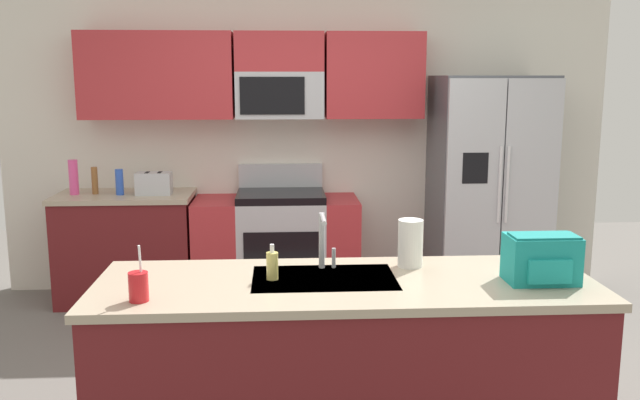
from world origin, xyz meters
The scene contains 15 objects.
ground_plane centered at (0.00, 0.00, 0.00)m, with size 9.00×9.00×0.00m, color #66605B.
kitchen_wall_unit centered at (-0.14, 2.08, 1.47)m, with size 5.20×0.43×2.60m.
back_counter centered at (-1.51, 1.80, 0.45)m, with size 1.11×0.63×0.90m.
range_oven centered at (-0.27, 1.80, 0.44)m, with size 1.36×0.61×1.10m.
refrigerator centered at (1.49, 1.73, 0.93)m, with size 0.90×0.76×1.85m.
island_counter centered at (0.06, -0.68, 0.45)m, with size 2.34×0.81×0.90m.
toaster centered at (-1.26, 1.75, 0.99)m, with size 0.28×0.16×0.18m.
pepper_mill centered at (-1.74, 1.80, 1.01)m, with size 0.05×0.05×0.22m, color brown.
bottle_blue centered at (-1.53, 1.75, 1.00)m, with size 0.06×0.06×0.21m, color blue.
bottle_pink centered at (-1.91, 1.79, 1.04)m, with size 0.07×0.07×0.28m, color #EA4C93.
sink_faucet centered at (-0.03, -0.49, 1.07)m, with size 0.08×0.21×0.28m.
drink_cup_red centered at (-0.84, -0.92, 0.97)m, with size 0.08×0.08×0.25m.
soap_dispenser centered at (-0.28, -0.64, 0.97)m, with size 0.06×0.06×0.17m.
paper_towel_roll centered at (0.41, -0.46, 1.02)m, with size 0.12×0.12×0.24m, color white.
backpack centered at (0.97, -0.76, 1.02)m, with size 0.32×0.22×0.23m.
Camera 1 is at (-0.24, -3.71, 1.84)m, focal length 37.89 mm.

